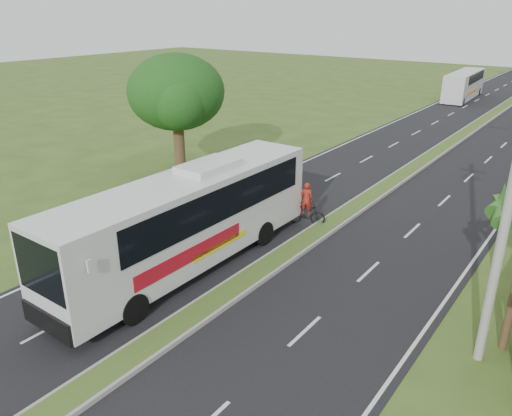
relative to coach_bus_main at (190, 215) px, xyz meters
The scene contains 8 objects.
ground 3.71m from the coach_bus_main, 23.05° to the right, with size 180.00×180.00×0.00m, color #39531E.
road_asphalt 19.19m from the coach_bus_main, 81.92° to the left, with size 14.00×160.00×0.02m, color black.
median_strip 19.18m from the coach_bus_main, 81.92° to the left, with size 1.20×160.00×0.18m.
lane_edge_left 19.42m from the coach_bus_main, 102.04° to the left, with size 0.12×160.00×0.01m, color silver.
shade_tree 13.24m from the coach_bus_main, 136.74° to the left, with size 6.30×6.00×7.54m.
coach_bus_main is the anchor object (origin of this frame).
coach_bus_far 48.95m from the coach_bus_main, 92.96° to the left, with size 2.85×10.83×3.12m.
motorcyclist 6.84m from the coach_bus_main, 75.95° to the left, with size 2.00×1.16×2.20m.
Camera 1 is at (10.42, -12.14, 10.04)m, focal length 35.00 mm.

